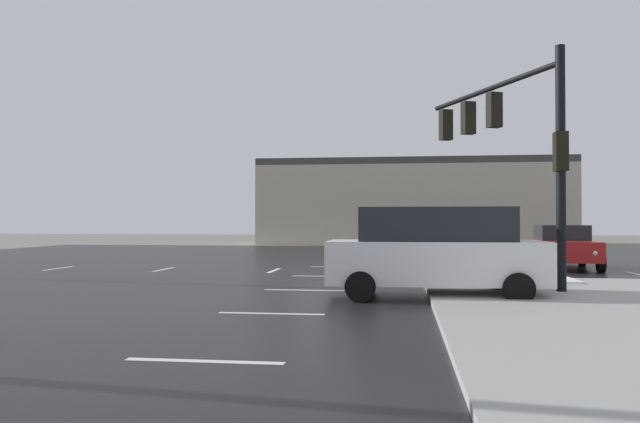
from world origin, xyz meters
The scene contains 8 objects.
ground_plane centered at (0.00, 0.00, 0.00)m, with size 120.00×120.00×0.00m, color slate.
road_asphalt centered at (0.00, 0.00, 0.01)m, with size 44.00×44.00×0.02m, color black.
snow_strip_curbside centered at (5.00, -4.00, 0.17)m, with size 4.00×1.60×0.06m, color white.
lane_markings centered at (1.20, -1.38, 0.02)m, with size 36.15×36.15×0.01m.
traffic_signal_mast centered at (5.19, -4.62, 4.09)m, with size 2.68×5.81×5.65m.
strip_building_background centered at (3.25, 27.57, 3.19)m, with size 22.96×8.00×6.37m.
sedan_red centered at (8.29, 2.44, 0.85)m, with size 2.29×4.64×1.58m.
suv_white centered at (3.16, -7.15, 1.09)m, with size 4.86×2.22×2.03m.
Camera 1 is at (2.39, -21.46, 1.74)m, focal length 35.22 mm.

